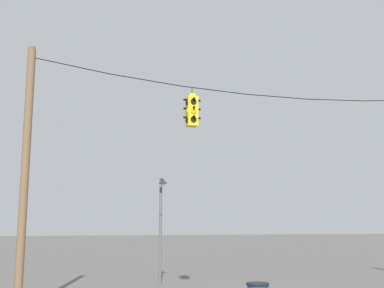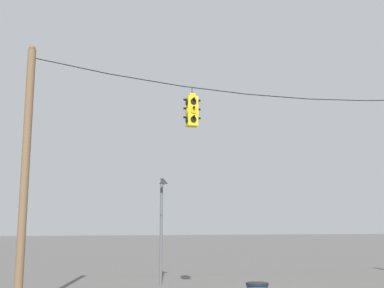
% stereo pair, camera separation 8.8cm
% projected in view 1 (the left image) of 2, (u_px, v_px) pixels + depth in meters
% --- Properties ---
extents(utility_pole_left, '(0.25, 0.25, 7.98)m').
position_uv_depth(utility_pole_left, '(25.00, 173.00, 14.23)').
color(utility_pole_left, brown).
rests_on(utility_pole_left, ground_plane).
extents(span_wire, '(16.66, 0.03, 0.67)m').
position_uv_depth(span_wire, '(278.00, 91.00, 17.01)').
color(span_wire, black).
extents(traffic_light_over_intersection, '(0.58, 0.58, 1.33)m').
position_uv_depth(traffic_light_over_intersection, '(192.00, 111.00, 16.00)').
color(traffic_light_over_intersection, yellow).
extents(street_lamp, '(0.36, 0.64, 4.47)m').
position_uv_depth(street_lamp, '(161.00, 213.00, 20.48)').
color(street_lamp, '#515156').
rests_on(street_lamp, ground_plane).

